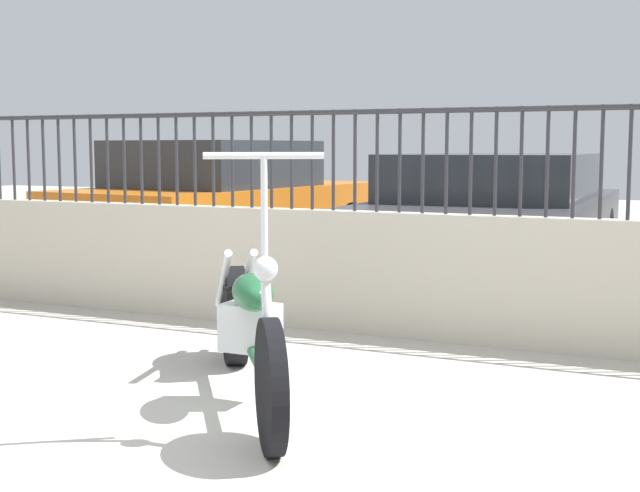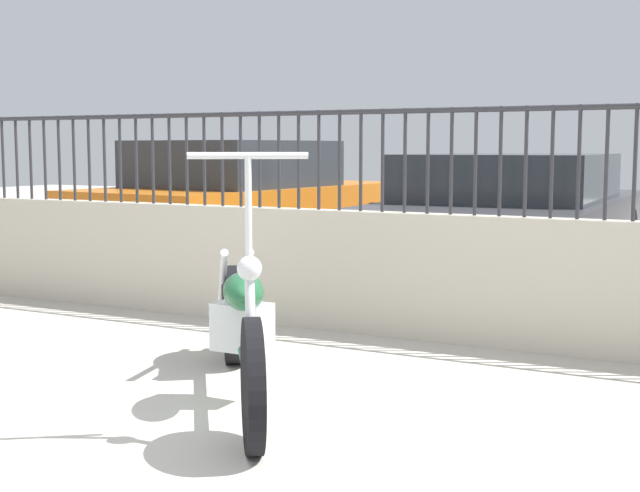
# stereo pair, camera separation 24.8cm
# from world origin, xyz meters

# --- Properties ---
(ground_plane) EXTENTS (40.00, 40.00, 0.00)m
(ground_plane) POSITION_xyz_m (0.00, 0.00, 0.00)
(ground_plane) COLOR #B7B2A5
(low_wall) EXTENTS (9.67, 0.18, 0.85)m
(low_wall) POSITION_xyz_m (0.00, 2.91, 0.42)
(low_wall) COLOR beige
(low_wall) RESTS_ON ground_plane
(fence_railing) EXTENTS (9.67, 0.04, 0.70)m
(fence_railing) POSITION_xyz_m (-0.00, 2.91, 1.31)
(fence_railing) COLOR #2D2D33
(fence_railing) RESTS_ON low_wall
(motorcycle_green) EXTENTS (1.44, 1.90, 1.28)m
(motorcycle_green) POSITION_xyz_m (-0.03, 1.19, 0.37)
(motorcycle_green) COLOR black
(motorcycle_green) RESTS_ON ground_plane
(car_orange) EXTENTS (2.26, 4.14, 1.36)m
(car_orange) POSITION_xyz_m (-2.97, 5.72, 0.68)
(car_orange) COLOR black
(car_orange) RESTS_ON ground_plane
(car_dark_grey) EXTENTS (2.08, 4.65, 1.23)m
(car_dark_grey) POSITION_xyz_m (0.12, 5.73, 0.63)
(car_dark_grey) COLOR black
(car_dark_grey) RESTS_ON ground_plane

